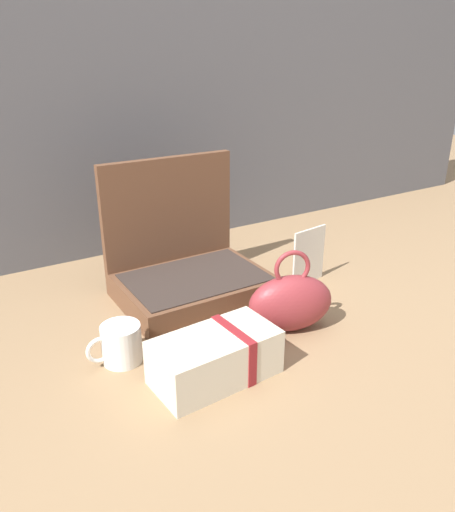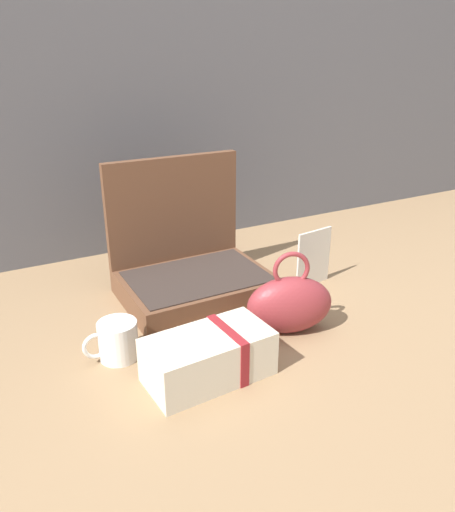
{
  "view_description": "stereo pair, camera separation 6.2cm",
  "coord_description": "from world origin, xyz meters",
  "px_view_note": "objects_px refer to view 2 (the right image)",
  "views": [
    {
      "loc": [
        -0.59,
        -0.95,
        0.63
      ],
      "look_at": [
        -0.02,
        -0.02,
        0.17
      ],
      "focal_mm": 34.92,
      "sensor_mm": 36.0,
      "label": 1
    },
    {
      "loc": [
        -0.54,
        -0.98,
        0.63
      ],
      "look_at": [
        -0.02,
        -0.02,
        0.17
      ],
      "focal_mm": 34.92,
      "sensor_mm": 36.0,
      "label": 2
    }
  ],
  "objects_px": {
    "teal_pouch_handbag": "(290,304)",
    "cream_toiletry_bag": "(210,356)",
    "open_suitcase": "(190,266)",
    "coffee_mug": "(117,340)",
    "info_card_left": "(314,258)"
  },
  "relations": [
    {
      "from": "teal_pouch_handbag",
      "to": "info_card_left",
      "type": "relative_size",
      "value": 1.36
    },
    {
      "from": "open_suitcase",
      "to": "coffee_mug",
      "type": "distance_m",
      "value": 0.35
    },
    {
      "from": "open_suitcase",
      "to": "info_card_left",
      "type": "height_order",
      "value": "open_suitcase"
    },
    {
      "from": "coffee_mug",
      "to": "cream_toiletry_bag",
      "type": "bearing_deg",
      "value": -46.86
    },
    {
      "from": "open_suitcase",
      "to": "cream_toiletry_bag",
      "type": "xyz_separation_m",
      "value": [
        -0.12,
        -0.37,
        -0.03
      ]
    },
    {
      "from": "cream_toiletry_bag",
      "to": "info_card_left",
      "type": "height_order",
      "value": "info_card_left"
    },
    {
      "from": "cream_toiletry_bag",
      "to": "info_card_left",
      "type": "distance_m",
      "value": 0.52
    },
    {
      "from": "teal_pouch_handbag",
      "to": "coffee_mug",
      "type": "xyz_separation_m",
      "value": [
        -0.39,
        0.09,
        -0.03
      ]
    },
    {
      "from": "open_suitcase",
      "to": "coffee_mug",
      "type": "height_order",
      "value": "open_suitcase"
    },
    {
      "from": "info_card_left",
      "to": "open_suitcase",
      "type": "bearing_deg",
      "value": 152.18
    },
    {
      "from": "open_suitcase",
      "to": "teal_pouch_handbag",
      "type": "distance_m",
      "value": 0.32
    },
    {
      "from": "coffee_mug",
      "to": "info_card_left",
      "type": "height_order",
      "value": "info_card_left"
    },
    {
      "from": "cream_toiletry_bag",
      "to": "coffee_mug",
      "type": "xyz_separation_m",
      "value": [
        -0.15,
        0.16,
        -0.01
      ]
    },
    {
      "from": "teal_pouch_handbag",
      "to": "info_card_left",
      "type": "xyz_separation_m",
      "value": [
        0.21,
        0.18,
        0.01
      ]
    },
    {
      "from": "teal_pouch_handbag",
      "to": "cream_toiletry_bag",
      "type": "bearing_deg",
      "value": -163.73
    }
  ]
}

